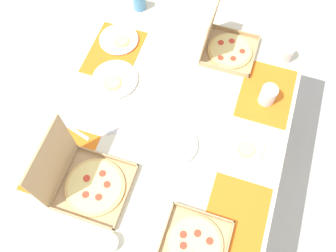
# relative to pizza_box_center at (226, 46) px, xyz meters

# --- Properties ---
(ground_plane) EXTENTS (6.00, 6.00, 0.00)m
(ground_plane) POSITION_rel_pizza_box_center_xyz_m (-0.52, 0.15, -0.82)
(ground_plane) COLOR beige
(dining_table) EXTENTS (1.48, 1.13, 0.77)m
(dining_table) POSITION_rel_pizza_box_center_xyz_m (-0.52, 0.15, -0.15)
(dining_table) COLOR #3F3328
(dining_table) RESTS_ON ground_plane
(placemat_near_left) EXTENTS (0.36, 0.26, 0.00)m
(placemat_near_left) POSITION_rel_pizza_box_center_xyz_m (-0.86, -0.27, -0.05)
(placemat_near_left) COLOR orange
(placemat_near_left) RESTS_ON dining_table
(placemat_near_right) EXTENTS (0.36, 0.26, 0.00)m
(placemat_near_right) POSITION_rel_pizza_box_center_xyz_m (-0.19, -0.27, -0.05)
(placemat_near_right) COLOR orange
(placemat_near_right) RESTS_ON dining_table
(placemat_far_left) EXTENTS (0.36, 0.26, 0.00)m
(placemat_far_left) POSITION_rel_pizza_box_center_xyz_m (-0.86, 0.56, -0.05)
(placemat_far_left) COLOR orange
(placemat_far_left) RESTS_ON dining_table
(placemat_far_right) EXTENTS (0.36, 0.26, 0.00)m
(placemat_far_right) POSITION_rel_pizza_box_center_xyz_m (-0.19, 0.56, -0.05)
(placemat_far_right) COLOR orange
(placemat_far_right) RESTS_ON dining_table
(pizza_box_center) EXTENTS (0.27, 0.27, 0.30)m
(pizza_box_center) POSITION_rel_pizza_box_center_xyz_m (0.00, 0.00, 0.00)
(pizza_box_center) COLOR tan
(pizza_box_center) RESTS_ON dining_table
(pizza_box_corner_left) EXTENTS (0.30, 0.32, 0.34)m
(pizza_box_corner_left) POSITION_rel_pizza_box_center_xyz_m (-0.92, 0.40, 0.00)
(pizza_box_corner_left) COLOR tan
(pizza_box_corner_left) RESTS_ON dining_table
(pizza_box_edge_far) EXTENTS (0.27, 0.27, 0.04)m
(pizza_box_edge_far) POSITION_rel_pizza_box_center_xyz_m (-1.02, -0.13, -0.04)
(pizza_box_edge_far) COLOR tan
(pizza_box_edge_far) RESTS_ON dining_table
(plate_middle) EXTENTS (0.21, 0.21, 0.03)m
(plate_middle) POSITION_rel_pizza_box_center_xyz_m (-0.53, -0.22, -0.04)
(plate_middle) COLOR white
(plate_middle) RESTS_ON dining_table
(plate_near_right) EXTENTS (0.24, 0.24, 0.03)m
(plate_near_right) POSITION_rel_pizza_box_center_xyz_m (-0.36, 0.49, -0.04)
(plate_near_right) COLOR white
(plate_near_right) RESTS_ON dining_table
(plate_near_left) EXTENTS (0.20, 0.20, 0.02)m
(plate_near_left) POSITION_rel_pizza_box_center_xyz_m (-0.61, 0.08, -0.04)
(plate_near_left) COLOR white
(plate_near_left) RESTS_ON dining_table
(plate_far_left) EXTENTS (0.21, 0.21, 0.03)m
(plate_far_left) POSITION_rel_pizza_box_center_xyz_m (-0.11, 0.56, -0.04)
(plate_far_left) COLOR white
(plate_far_left) RESTS_ON dining_table
(cup_spare) EXTENTS (0.08, 0.08, 0.10)m
(cup_spare) POSITION_rel_pizza_box_center_xyz_m (-0.23, -0.27, 0.00)
(cup_spare) COLOR silver
(cup_spare) RESTS_ON dining_table
(cup_dark) EXTENTS (0.08, 0.08, 0.09)m
(cup_dark) POSITION_rel_pizza_box_center_xyz_m (0.05, -0.31, -0.00)
(cup_dark) COLOR silver
(cup_dark) RESTS_ON dining_table
(cup_clear_right) EXTENTS (0.07, 0.07, 0.10)m
(cup_clear_right) POSITION_rel_pizza_box_center_xyz_m (0.15, 0.54, 0.00)
(cup_clear_right) COLOR teal
(cup_clear_right) RESTS_ON dining_table
(condiment_bowl) EXTENTS (0.08, 0.08, 0.04)m
(condiment_bowl) POSITION_rel_pizza_box_center_xyz_m (-1.12, 0.21, -0.03)
(condiment_bowl) COLOR white
(condiment_bowl) RESTS_ON dining_table
(knife_by_far_right) EXTENTS (0.08, 0.21, 0.00)m
(knife_by_far_right) POSITION_rel_pizza_box_center_xyz_m (-0.39, 0.12, -0.04)
(knife_by_far_right) COLOR #B7B7BC
(knife_by_far_right) RESTS_ON dining_table
(fork_by_far_left) EXTENTS (0.11, 0.17, 0.00)m
(fork_by_far_left) POSITION_rel_pizza_box_center_xyz_m (-0.61, 0.33, -0.04)
(fork_by_far_left) COLOR #B7B7BC
(fork_by_far_left) RESTS_ON dining_table
(knife_by_near_left) EXTENTS (0.21, 0.02, 0.00)m
(knife_by_near_left) POSITION_rel_pizza_box_center_xyz_m (0.05, 0.31, -0.04)
(knife_by_near_left) COLOR #B7B7BC
(knife_by_near_left) RESTS_ON dining_table
(fork_by_near_right) EXTENTS (0.07, 0.19, 0.00)m
(fork_by_near_right) POSITION_rel_pizza_box_center_xyz_m (-0.69, 0.58, -0.04)
(fork_by_near_right) COLOR #B7B7BC
(fork_by_near_right) RESTS_ON dining_table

